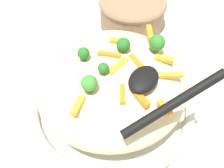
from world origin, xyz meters
TOP-DOWN VIEW (x-y plane):
  - ground_plane at (0.00, 0.00)m, footprint 2.40×2.40m
  - serving_bowl at (0.00, 0.00)m, footprint 0.30×0.30m
  - pasta_mound at (0.00, 0.00)m, footprint 0.26×0.25m
  - carrot_piece_0 at (0.02, -0.03)m, footprint 0.03×0.04m
  - carrot_piece_1 at (0.00, -0.01)m, footprint 0.04×0.02m
  - carrot_piece_2 at (0.05, 0.02)m, footprint 0.02×0.03m
  - carrot_piece_3 at (0.03, -0.08)m, footprint 0.03×0.04m
  - carrot_piece_4 at (0.06, -0.06)m, footprint 0.02×0.03m
  - carrot_piece_5 at (-0.04, -0.04)m, footprint 0.03×0.02m
  - carrot_piece_6 at (0.10, -0.01)m, footprint 0.04×0.03m
  - carrot_piece_7 at (-0.03, -0.10)m, footprint 0.02×0.03m
  - carrot_piece_8 at (0.01, 0.01)m, footprint 0.02×0.04m
  - carrot_piece_9 at (-0.09, 0.00)m, footprint 0.03×0.01m
  - carrot_piece_10 at (-0.04, -0.07)m, footprint 0.02×0.03m
  - broccoli_floret_0 at (-0.02, 0.00)m, footprint 0.02×0.02m
  - broccoli_floret_1 at (0.07, -0.04)m, footprint 0.03×0.03m
  - broccoli_floret_2 at (0.03, -0.00)m, footprint 0.02×0.02m
  - broccoli_floret_3 at (-0.06, -0.00)m, footprint 0.02×0.02m
  - broccoli_floret_4 at (-0.01, 0.04)m, footprint 0.02×0.02m
  - serving_spoon at (-0.02, -0.08)m, footprint 0.13×0.12m
  - companion_bowl at (0.25, 0.10)m, footprint 0.17×0.17m

SIDE VIEW (x-z plane):
  - ground_plane at x=0.00m, z-range 0.00..0.00m
  - serving_bowl at x=0.00m, z-range 0.00..0.04m
  - companion_bowl at x=0.25m, z-range 0.00..0.08m
  - pasta_mound at x=0.00m, z-range 0.03..0.13m
  - carrot_piece_3 at x=0.03m, z-range 0.12..0.12m
  - carrot_piece_9 at x=-0.09m, z-range 0.12..0.12m
  - carrot_piece_7 at x=-0.03m, z-range 0.12..0.12m
  - carrot_piece_4 at x=0.06m, z-range 0.12..0.12m
  - carrot_piece_5 at x=-0.04m, z-range 0.12..0.12m
  - carrot_piece_6 at x=0.10m, z-range 0.12..0.13m
  - carrot_piece_10 at x=-0.04m, z-range 0.12..0.13m
  - carrot_piece_0 at x=0.02m, z-range 0.12..0.13m
  - carrot_piece_2 at x=0.05m, z-range 0.12..0.13m
  - carrot_piece_1 at x=0.00m, z-range 0.12..0.13m
  - carrot_piece_8 at x=0.01m, z-range 0.12..0.13m
  - broccoli_floret_1 at x=0.07m, z-range 0.12..0.15m
  - broccoli_floret_0 at x=-0.02m, z-range 0.13..0.15m
  - broccoli_floret_4 at x=-0.01m, z-range 0.12..0.15m
  - broccoli_floret_2 at x=0.03m, z-range 0.12..0.15m
  - broccoli_floret_3 at x=-0.06m, z-range 0.12..0.15m
  - serving_spoon at x=-0.02m, z-range 0.11..0.17m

